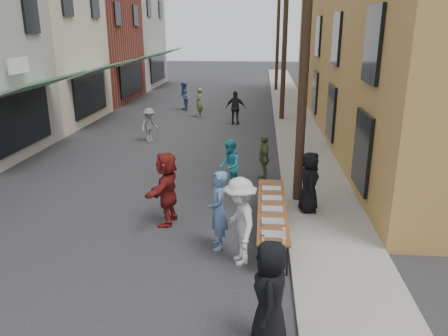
% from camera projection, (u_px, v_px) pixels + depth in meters
% --- Properties ---
extents(ground, '(120.00, 120.00, 0.00)m').
position_uv_depth(ground, '(125.00, 243.00, 10.45)').
color(ground, '#28282B').
rests_on(ground, ground).
extents(sidewalk, '(2.20, 60.00, 0.10)m').
position_uv_depth(sidewalk, '(294.00, 120.00, 24.24)').
color(sidewalk, gray).
rests_on(sidewalk, ground).
extents(storefront_row, '(8.00, 37.00, 9.00)m').
position_uv_depth(storefront_row, '(25.00, 43.00, 24.20)').
color(storefront_row, maroon).
rests_on(storefront_row, ground).
extents(building_ochre, '(10.00, 28.00, 10.00)m').
position_uv_depth(building_ochre, '(427.00, 26.00, 21.27)').
color(building_ochre, '#B37C3F').
rests_on(building_ochre, ground).
extents(utility_pole_near, '(0.26, 0.26, 9.00)m').
position_uv_depth(utility_pole_near, '(305.00, 44.00, 11.56)').
color(utility_pole_near, '#2D2116').
rests_on(utility_pole_near, ground).
extents(utility_pole_mid, '(0.26, 0.26, 9.00)m').
position_uv_depth(utility_pole_mid, '(285.00, 36.00, 22.94)').
color(utility_pole_mid, '#2D2116').
rests_on(utility_pole_mid, ground).
extents(utility_pole_far, '(0.26, 0.26, 9.00)m').
position_uv_depth(utility_pole_far, '(278.00, 33.00, 34.32)').
color(utility_pole_far, '#2D2116').
rests_on(utility_pole_far, ground).
extents(serving_table, '(0.70, 4.00, 0.75)m').
position_uv_depth(serving_table, '(272.00, 208.00, 10.67)').
color(serving_table, brown).
rests_on(serving_table, ground).
extents(catering_tray_sausage, '(0.50, 0.33, 0.08)m').
position_uv_depth(catering_tray_sausage, '(274.00, 236.00, 9.08)').
color(catering_tray_sausage, maroon).
rests_on(catering_tray_sausage, serving_table).
extents(catering_tray_foil_b, '(0.50, 0.33, 0.08)m').
position_uv_depth(catering_tray_foil_b, '(273.00, 222.00, 9.70)').
color(catering_tray_foil_b, '#B2B2B7').
rests_on(catering_tray_foil_b, serving_table).
extents(catering_tray_buns, '(0.50, 0.33, 0.08)m').
position_uv_depth(catering_tray_buns, '(272.00, 210.00, 10.36)').
color(catering_tray_buns, tan).
rests_on(catering_tray_buns, serving_table).
extents(catering_tray_foil_d, '(0.50, 0.33, 0.08)m').
position_uv_depth(catering_tray_foil_d, '(272.00, 199.00, 11.03)').
color(catering_tray_foil_d, '#B2B2B7').
rests_on(catering_tray_foil_d, serving_table).
extents(catering_tray_buns_end, '(0.50, 0.33, 0.08)m').
position_uv_depth(catering_tray_buns_end, '(271.00, 189.00, 11.69)').
color(catering_tray_buns_end, tan).
rests_on(catering_tray_buns_end, serving_table).
extents(condiment_jar_a, '(0.07, 0.07, 0.08)m').
position_uv_depth(condiment_jar_a, '(263.00, 242.00, 8.82)').
color(condiment_jar_a, '#A57F26').
rests_on(condiment_jar_a, serving_table).
extents(condiment_jar_b, '(0.07, 0.07, 0.08)m').
position_uv_depth(condiment_jar_b, '(263.00, 240.00, 8.91)').
color(condiment_jar_b, '#A57F26').
rests_on(condiment_jar_b, serving_table).
extents(condiment_jar_c, '(0.07, 0.07, 0.08)m').
position_uv_depth(condiment_jar_c, '(263.00, 237.00, 9.00)').
color(condiment_jar_c, '#A57F26').
rests_on(condiment_jar_c, serving_table).
extents(cup_stack, '(0.08, 0.08, 0.12)m').
position_uv_depth(cup_stack, '(284.00, 241.00, 8.82)').
color(cup_stack, tan).
rests_on(cup_stack, serving_table).
extents(guest_front_a, '(0.60, 0.91, 1.84)m').
position_uv_depth(guest_front_a, '(270.00, 295.00, 6.84)').
color(guest_front_a, black).
rests_on(guest_front_a, ground).
extents(guest_front_b, '(0.55, 0.75, 1.87)m').
position_uv_depth(guest_front_b, '(218.00, 210.00, 9.97)').
color(guest_front_b, '#526E9F').
rests_on(guest_front_b, ground).
extents(guest_front_c, '(0.74, 0.89, 1.67)m').
position_uv_depth(guest_front_c, '(229.00, 166.00, 13.49)').
color(guest_front_c, teal).
rests_on(guest_front_c, ground).
extents(guest_front_d, '(1.05, 1.41, 1.95)m').
position_uv_depth(guest_front_d, '(240.00, 221.00, 9.32)').
color(guest_front_d, beige).
rests_on(guest_front_d, ground).
extents(guest_front_e, '(0.45, 0.95, 1.57)m').
position_uv_depth(guest_front_e, '(264.00, 158.00, 14.55)').
color(guest_front_e, '#57693C').
rests_on(guest_front_e, ground).
extents(guest_queue_back, '(0.77, 1.85, 1.94)m').
position_uv_depth(guest_queue_back, '(167.00, 188.00, 11.25)').
color(guest_queue_back, maroon).
rests_on(guest_queue_back, ground).
extents(server, '(0.54, 0.82, 1.67)m').
position_uv_depth(server, '(309.00, 182.00, 11.81)').
color(server, black).
rests_on(server, sidewalk).
extents(passerby_left, '(0.99, 1.13, 1.52)m').
position_uv_depth(passerby_left, '(149.00, 125.00, 19.59)').
color(passerby_left, gray).
rests_on(passerby_left, ground).
extents(passerby_mid, '(1.06, 0.48, 1.78)m').
position_uv_depth(passerby_mid, '(236.00, 108.00, 23.02)').
color(passerby_mid, black).
rests_on(passerby_mid, ground).
extents(passerby_right, '(0.45, 0.64, 1.66)m').
position_uv_depth(passerby_right, '(199.00, 103.00, 24.99)').
color(passerby_right, olive).
rests_on(passerby_right, ground).
extents(passerby_far, '(0.88, 1.01, 1.77)m').
position_uv_depth(passerby_far, '(184.00, 96.00, 26.99)').
color(passerby_far, '#4C5E94').
rests_on(passerby_far, ground).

